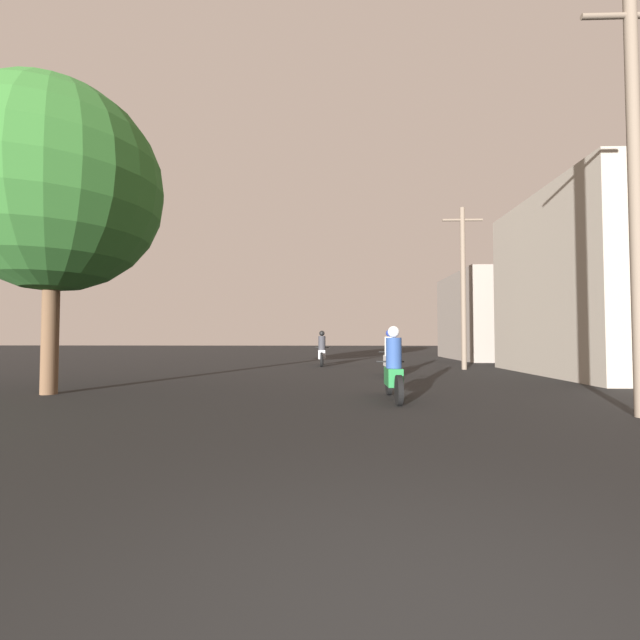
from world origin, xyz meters
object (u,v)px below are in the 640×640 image
object	(u,v)px
building_right_near	(618,284)
utility_pole_far	(463,284)
utility_pole_near	(635,188)
street_tree	(54,188)
building_right_far	(490,317)
motorcycle_green	(393,370)
motorcycle_silver	(322,352)
motorcycle_white	(389,358)

from	to	relation	value
building_right_near	utility_pole_far	world-z (taller)	utility_pole_far
utility_pole_near	street_tree	size ratio (longest dim) A/B	1.00
building_right_near	utility_pole_far	size ratio (longest dim) A/B	1.15
building_right_far	utility_pole_far	size ratio (longest dim) A/B	1.09
building_right_far	motorcycle_green	bearing A→B (deg)	-115.93
motorcycle_silver	utility_pole_near	size ratio (longest dim) A/B	0.28
motorcycle_silver	utility_pole_near	world-z (taller)	utility_pole_near
motorcycle_white	building_right_near	bearing A→B (deg)	0.71
motorcycle_white	building_right_near	xyz separation A→B (m)	(7.80, 0.62, 2.48)
motorcycle_white	building_right_near	world-z (taller)	building_right_near
building_right_near	street_tree	distance (m)	16.98
motorcycle_green	building_right_far	world-z (taller)	building_right_far
utility_pole_near	utility_pole_far	world-z (taller)	utility_pole_near
motorcycle_green	street_tree	size ratio (longest dim) A/B	0.29
utility_pole_near	utility_pole_far	size ratio (longest dim) A/B	1.11
building_right_far	motorcycle_silver	bearing A→B (deg)	-148.83
building_right_far	building_right_near	bearing A→B (deg)	-86.73
motorcycle_silver	building_right_near	bearing A→B (deg)	-15.91
motorcycle_white	building_right_far	size ratio (longest dim) A/B	0.28
motorcycle_green	utility_pole_far	world-z (taller)	utility_pole_far
motorcycle_green	building_right_near	world-z (taller)	building_right_near
motorcycle_green	motorcycle_white	size ratio (longest dim) A/B	1.06
motorcycle_silver	building_right_far	xyz separation A→B (m)	(9.57, 5.79, 1.82)
motorcycle_green	motorcycle_white	distance (m)	5.24
building_right_far	motorcycle_white	bearing A→B (deg)	-123.62
motorcycle_green	utility_pole_far	xyz separation A→B (m)	(3.94, 8.25, 2.79)
motorcycle_green	building_right_far	bearing A→B (deg)	67.50
motorcycle_white	utility_pole_near	distance (m)	8.28
motorcycle_green	building_right_near	xyz separation A→B (m)	(8.40, 5.82, 2.48)
utility_pole_near	utility_pole_far	distance (m)	10.05
motorcycle_green	utility_pole_near	xyz separation A→B (m)	(3.74, -1.79, 3.14)
utility_pole_near	building_right_near	bearing A→B (deg)	58.53
motorcycle_white	street_tree	size ratio (longest dim) A/B	0.27
motorcycle_silver	utility_pole_near	xyz separation A→B (m)	(5.50, -12.06, 3.12)
utility_pole_far	motorcycle_silver	bearing A→B (deg)	160.47
motorcycle_silver	utility_pole_far	distance (m)	6.65
building_right_near	utility_pole_far	bearing A→B (deg)	151.44
motorcycle_white	utility_pole_far	distance (m)	5.31
building_right_near	building_right_far	xyz separation A→B (m)	(-0.59, 10.24, -0.64)
motorcycle_white	street_tree	xyz separation A→B (m)	(-8.28, -4.59, 4.12)
building_right_far	utility_pole_far	bearing A→B (deg)	-116.37
motorcycle_white	utility_pole_near	size ratio (longest dim) A/B	0.27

